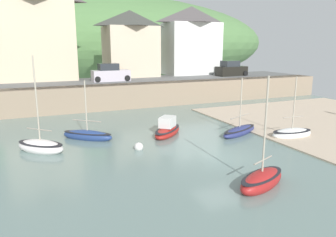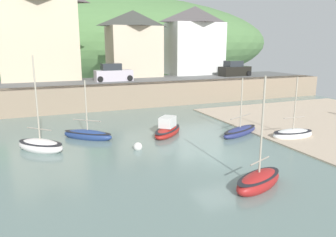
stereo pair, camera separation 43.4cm
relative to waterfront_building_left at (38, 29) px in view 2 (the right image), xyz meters
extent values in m
cube|color=slate|center=(8.46, -25.20, -8.09)|extent=(48.00, 40.00, 0.06)
cube|color=gray|center=(8.46, -8.20, -6.86)|extent=(48.00, 2.40, 2.40)
cube|color=#606060|center=(8.46, -4.50, -5.71)|extent=(48.00, 9.00, 0.10)
ellipsoid|color=#527C45|center=(11.51, 30.00, -1.26)|extent=(80.00, 44.00, 19.44)
cube|color=beige|center=(0.00, 0.00, -1.30)|extent=(8.22, 5.38, 8.71)
cube|color=beige|center=(11.07, 0.00, -2.57)|extent=(6.27, 4.90, 6.19)
pyramid|color=#40413C|center=(11.07, 0.00, 1.49)|extent=(6.57, 5.20, 1.93)
cube|color=white|center=(19.67, 0.00, -2.24)|extent=(7.15, 4.65, 6.83)
pyramid|color=#524C4C|center=(19.67, 0.00, 2.23)|extent=(7.45, 4.95, 2.11)
ellipsoid|color=white|center=(-0.90, -19.92, -7.81)|extent=(3.27, 3.28, 0.89)
ellipsoid|color=black|center=(-0.90, -19.92, -7.57)|extent=(3.20, 3.22, 0.12)
cylinder|color=#B2A893|center=(-0.90, -19.92, -4.84)|extent=(0.09, 0.09, 5.04)
cylinder|color=gray|center=(-0.90, -19.92, -6.71)|extent=(1.35, 1.37, 0.07)
ellipsoid|color=navy|center=(2.17, -18.44, -7.84)|extent=(3.47, 3.16, 0.81)
ellipsoid|color=black|center=(2.17, -18.44, -7.62)|extent=(3.40, 3.09, 0.12)
cylinder|color=#B2A893|center=(2.17, -18.44, -5.73)|extent=(0.09, 0.09, 3.40)
cylinder|color=gray|center=(2.17, -18.44, -6.77)|extent=(1.68, 1.43, 0.07)
ellipsoid|color=navy|center=(12.50, -21.56, -7.86)|extent=(3.99, 2.50, 0.72)
ellipsoid|color=black|center=(12.50, -21.56, -7.66)|extent=(3.91, 2.45, 0.12)
cylinder|color=#B2A893|center=(12.50, -21.56, -5.74)|extent=(0.09, 0.09, 3.52)
cylinder|color=gray|center=(12.50, -21.56, -6.72)|extent=(2.35, 1.08, 0.07)
ellipsoid|color=#A51F1A|center=(7.66, -19.58, -7.86)|extent=(3.43, 3.49, 0.74)
ellipsoid|color=black|center=(7.66, -19.58, -7.65)|extent=(3.36, 3.42, 0.12)
cube|color=silver|center=(7.66, -19.58, -7.11)|extent=(1.53, 1.54, 0.75)
ellipsoid|color=white|center=(15.39, -23.68, -7.83)|extent=(3.19, 1.57, 0.84)
ellipsoid|color=black|center=(15.39, -23.68, -7.60)|extent=(3.12, 1.54, 0.12)
cylinder|color=#B2A893|center=(15.39, -23.68, -5.62)|extent=(0.09, 0.09, 3.59)
cylinder|color=gray|center=(15.39, -23.68, -6.61)|extent=(1.67, 0.19, 0.07)
ellipsoid|color=#A31F1F|center=(8.09, -29.41, -7.80)|extent=(3.37, 2.29, 0.95)
ellipsoid|color=black|center=(8.09, -29.41, -7.54)|extent=(3.31, 2.25, 0.12)
cylinder|color=#B2A893|center=(8.09, -29.41, -5.17)|extent=(0.09, 0.09, 4.31)
cylinder|color=gray|center=(8.09, -29.41, -6.79)|extent=(1.48, 0.68, 0.07)
cube|color=#BBB3BF|center=(7.33, -4.50, -5.06)|extent=(4.13, 1.78, 1.20)
cube|color=#282D33|center=(7.08, -4.50, -4.11)|extent=(2.13, 1.54, 0.80)
cylinder|color=black|center=(8.98, -3.70, -5.34)|extent=(0.64, 0.22, 0.64)
cylinder|color=black|center=(8.98, -5.30, -5.34)|extent=(0.64, 0.22, 0.64)
cylinder|color=black|center=(5.68, -3.70, -5.34)|extent=(0.64, 0.22, 0.64)
cylinder|color=black|center=(5.68, -5.30, -5.34)|extent=(0.64, 0.22, 0.64)
cube|color=black|center=(23.29, -4.50, -5.06)|extent=(4.22, 2.02, 1.20)
cube|color=#282D33|center=(23.04, -4.50, -4.11)|extent=(2.21, 1.66, 0.80)
cylinder|color=black|center=(24.94, -3.70, -5.34)|extent=(0.64, 0.22, 0.64)
cylinder|color=black|center=(24.94, -5.30, -5.34)|extent=(0.64, 0.22, 0.64)
cylinder|color=black|center=(21.64, -3.70, -5.34)|extent=(0.64, 0.22, 0.64)
cylinder|color=black|center=(21.64, -5.30, -5.34)|extent=(0.64, 0.22, 0.64)
sphere|color=silver|center=(4.66, -22.04, -7.89)|extent=(0.56, 0.56, 0.56)
camera|label=1|loc=(-1.35, -40.41, -1.75)|focal=34.87mm
camera|label=2|loc=(-0.95, -40.57, -1.75)|focal=34.87mm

